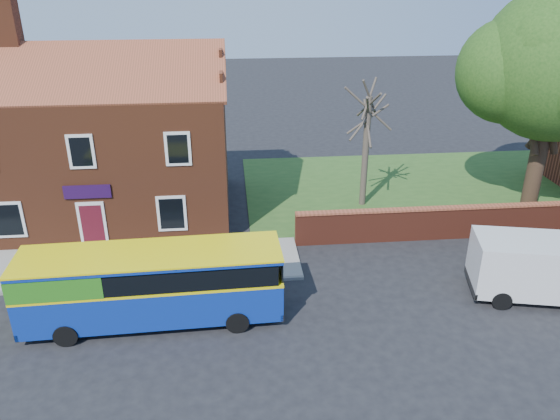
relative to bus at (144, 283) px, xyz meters
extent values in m
plane|color=black|center=(3.98, -1.74, -1.57)|extent=(120.00, 120.00, 0.00)
cube|color=gray|center=(-3.02, 4.01, -1.51)|extent=(18.00, 3.50, 0.12)
cube|color=slate|center=(-3.02, 2.26, -1.50)|extent=(18.00, 0.15, 0.14)
cube|color=#426B28|center=(16.98, 11.26, -1.55)|extent=(26.00, 12.00, 0.04)
cube|color=brown|center=(-3.02, 9.76, 1.68)|extent=(12.00, 8.00, 6.50)
cube|color=brown|center=(-3.02, 7.76, 5.93)|extent=(12.30, 4.08, 2.16)
cube|color=brown|center=(-3.02, 11.76, 5.93)|extent=(12.30, 4.08, 2.16)
cube|color=brown|center=(-6.42, 9.76, 7.83)|extent=(0.90, 0.90, 2.20)
cube|color=black|center=(-3.02, 5.73, 3.03)|extent=(1.10, 0.06, 1.50)
cube|color=#4C0F19|center=(-3.02, 5.71, -0.47)|extent=(0.95, 0.04, 2.10)
cube|color=silver|center=(-3.02, 5.73, -0.42)|extent=(1.20, 0.06, 2.30)
cube|color=#240C35|center=(-3.02, 5.70, 1.23)|extent=(2.00, 0.06, 0.60)
cube|color=maroon|center=(16.98, 5.26, -0.82)|extent=(22.00, 0.30, 1.50)
cube|color=brown|center=(16.98, 5.26, -0.02)|extent=(22.00, 0.38, 0.10)
cube|color=#0D2D96|center=(0.29, 0.01, -0.54)|extent=(9.07, 2.55, 1.43)
cube|color=yellow|center=(0.29, 0.01, 0.17)|extent=(9.10, 2.57, 0.10)
cube|color=black|center=(0.29, 0.01, 0.60)|extent=(8.72, 2.56, 0.72)
cube|color=#2D7F1B|center=(-2.68, -0.09, 0.60)|extent=(3.14, 2.39, 0.76)
cube|color=#0D2D96|center=(0.29, 0.01, 1.08)|extent=(9.07, 2.55, 0.14)
cube|color=yellow|center=(0.29, 0.01, 1.16)|extent=(9.12, 2.59, 0.06)
cylinder|color=black|center=(-2.56, -1.13, -1.17)|extent=(0.82, 0.31, 0.81)
cylinder|color=black|center=(-2.63, 0.96, -1.17)|extent=(0.82, 0.31, 0.81)
cylinder|color=black|center=(3.20, -0.94, -1.17)|extent=(0.82, 0.31, 0.81)
cylinder|color=black|center=(3.13, 1.15, -1.17)|extent=(0.82, 0.31, 0.81)
cube|color=silver|center=(14.96, 0.12, -0.21)|extent=(5.81, 3.33, 2.07)
cylinder|color=black|center=(13.02, -0.50, -1.21)|extent=(0.75, 0.37, 0.72)
cylinder|color=black|center=(13.48, 1.51, -1.21)|extent=(0.75, 0.37, 0.72)
cylinder|color=black|center=(18.42, 7.78, 0.73)|extent=(0.80, 0.80, 4.61)
sphere|color=#3C641F|center=(18.42, 7.78, 5.95)|extent=(7.22, 7.22, 7.22)
sphere|color=#3C641F|center=(16.52, 8.38, 5.55)|extent=(5.01, 5.01, 5.01)
cylinder|color=#4C4238|center=(10.09, 9.44, 1.33)|extent=(0.33, 0.33, 5.80)
cylinder|color=#4C4238|center=(10.09, 9.44, 3.40)|extent=(0.34, 2.83, 2.28)
cylinder|color=#4C4238|center=(10.09, 9.44, 3.19)|extent=(1.48, 2.09, 2.09)
cylinder|color=#4C4238|center=(10.09, 9.44, 3.61)|extent=(2.37, 1.09, 2.31)
camera|label=1|loc=(3.21, -16.67, 10.26)|focal=35.00mm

